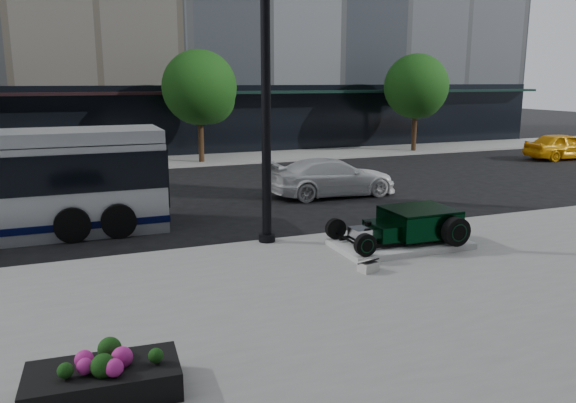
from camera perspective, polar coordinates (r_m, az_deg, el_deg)
name	(u,v)px	position (r m, az deg, el deg)	size (l,w,h in m)	color
ground	(266,224)	(17.15, -2.28, -2.27)	(120.00, 120.00, 0.00)	black
sidewalk_near	(522,401)	(8.63, 22.67, -18.20)	(70.00, 17.00, 0.12)	gray
sidewalk_far	(179,161)	(30.48, -11.00, 4.04)	(70.00, 4.00, 0.12)	gray
street_trees	(202,90)	(29.51, -8.74, 11.09)	(29.80, 3.80, 5.70)	black
display_plinth	(400,244)	(14.67, 11.30, -4.23)	(3.40, 1.80, 0.15)	silver
hot_rod	(412,224)	(14.72, 12.47, -2.20)	(3.22, 2.00, 0.81)	black
info_plaque	(368,266)	(12.69, 8.15, -6.51)	(0.46, 0.39, 0.31)	silver
lamppost	(266,99)	(14.30, -2.26, 10.38)	(0.44, 0.44, 8.03)	black
flower_planter	(103,379)	(8.31, -18.26, -16.74)	(2.07, 1.12, 0.65)	black
white_sedan	(333,177)	(21.24, 4.55, 2.48)	(1.98, 4.86, 1.41)	white
yellow_taxi	(563,146)	(34.48, 26.18, 5.06)	(1.72, 4.27, 1.46)	#F8AD0C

